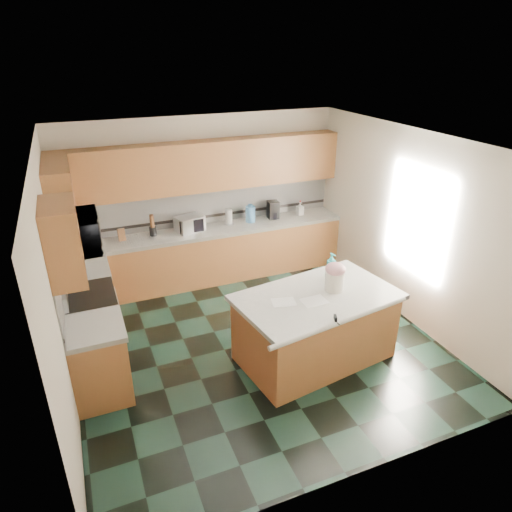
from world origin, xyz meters
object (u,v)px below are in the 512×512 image
soap_bottle_island (331,266)px  coffee_maker (273,210)px  island_base (315,329)px  toaster_oven (190,224)px  island_top (317,297)px  treat_jar (335,281)px  knife_block (122,235)px

soap_bottle_island → coffee_maker: size_ratio=1.17×
island_base → toaster_oven: size_ratio=4.26×
island_top → treat_jar: bearing=1.6°
island_top → soap_bottle_island: bearing=31.9°
toaster_oven → coffee_maker: size_ratio=1.41×
toaster_oven → treat_jar: bearing=-83.8°
island_base → toaster_oven: toaster_oven is taller
treat_jar → toaster_oven: toaster_oven is taller
island_base → knife_block: knife_block is taller
toaster_oven → island_top: bearing=-89.1°
island_base → coffee_maker: bearing=68.6°
coffee_maker → soap_bottle_island: bearing=-89.6°
coffee_maker → island_base: bearing=-96.6°
island_base → coffee_maker: coffee_maker is taller
treat_jar → toaster_oven: (-1.15, 2.58, 0.00)m
toaster_oven → soap_bottle_island: bearing=-79.4°
island_base → toaster_oven: bearing=100.1°
island_top → toaster_oven: 2.78m
toaster_oven → knife_block: bearing=162.1°
island_top → coffee_maker: coffee_maker is taller
island_base → toaster_oven: 2.84m
island_top → coffee_maker: bearing=68.6°
treat_jar → coffee_maker: 2.63m
island_top → island_base: bearing=0.0°
toaster_oven → coffee_maker: (1.50, 0.03, 0.03)m
island_base → island_top: (0.00, 0.00, 0.46)m
treat_jar → island_top: bearing=177.9°
knife_block → toaster_oven: 1.08m
toaster_oven → coffee_maker: coffee_maker is taller
island_top → toaster_oven: bearing=100.1°
island_base → island_top: size_ratio=0.95×
island_base → treat_jar: bearing=1.6°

